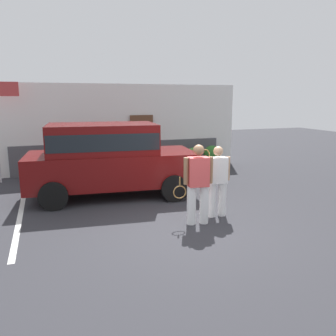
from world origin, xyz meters
The scene contains 9 objects.
ground_plane centered at (0.00, 0.00, 0.00)m, with size 40.00×40.00×0.00m, color #2D2D33.
parking_stripe_0 centered at (-3.43, 1.50, 0.00)m, with size 0.12×4.40×0.01m, color silver.
house_frontage centered at (0.01, 6.45, 1.53)m, with size 9.50×0.40×3.26m.
parked_suv centered at (-1.13, 2.88, 1.15)m, with size 4.77×2.53×2.05m.
tennis_player_man centered at (0.32, 0.01, 0.91)m, with size 0.90×0.33×1.77m.
tennis_player_woman centered at (0.95, 0.31, 0.87)m, with size 0.76×0.27×1.66m.
potted_plant_by_porch centered at (2.66, 5.58, 0.47)m, with size 0.64×0.64×0.85m.
potted_plant_secondary centered at (3.47, 5.56, 0.50)m, with size 0.68×0.68×0.89m.
flag_pole centered at (-4.04, 5.66, 2.27)m, with size 0.80×0.05×3.30m.
Camera 1 is at (-2.75, -6.64, 2.74)m, focal length 36.92 mm.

